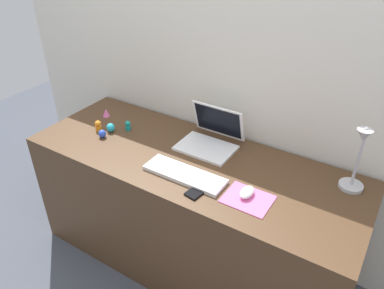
% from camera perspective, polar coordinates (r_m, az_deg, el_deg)
% --- Properties ---
extents(ground_plane, '(6.00, 6.00, 0.00)m').
position_cam_1_polar(ground_plane, '(2.43, -0.14, -16.73)').
color(ground_plane, '#474C56').
extents(back_wall, '(2.98, 0.05, 1.55)m').
position_cam_1_polar(back_wall, '(2.18, 4.98, 3.13)').
color(back_wall, silver).
rests_on(back_wall, ground_plane).
extents(desk, '(1.78, 0.65, 0.74)m').
position_cam_1_polar(desk, '(2.16, -0.15, -10.30)').
color(desk, '#4C331E').
rests_on(desk, ground_plane).
extents(laptop, '(0.30, 0.27, 0.21)m').
position_cam_1_polar(laptop, '(2.03, 2.96, 1.35)').
color(laptop, white).
rests_on(laptop, desk).
extents(keyboard, '(0.41, 0.13, 0.02)m').
position_cam_1_polar(keyboard, '(1.81, -1.13, -4.57)').
color(keyboard, white).
rests_on(keyboard, desk).
extents(mousepad, '(0.21, 0.17, 0.00)m').
position_cam_1_polar(mousepad, '(1.70, 8.47, -8.19)').
color(mousepad, pink).
rests_on(mousepad, desk).
extents(mouse, '(0.06, 0.10, 0.03)m').
position_cam_1_polar(mouse, '(1.70, 8.36, -7.19)').
color(mouse, white).
rests_on(mouse, mousepad).
extents(cell_phone, '(0.08, 0.14, 0.01)m').
position_cam_1_polar(cell_phone, '(1.72, 0.96, -6.98)').
color(cell_phone, black).
rests_on(cell_phone, desk).
extents(desk_lamp, '(0.11, 0.16, 0.35)m').
position_cam_1_polar(desk_lamp, '(1.77, 23.80, -2.38)').
color(desk_lamp, '#B7B7BC').
rests_on(desk_lamp, desk).
extents(toy_figurine_cyan, '(0.05, 0.05, 0.05)m').
position_cam_1_polar(toy_figurine_cyan, '(2.20, -12.25, 2.53)').
color(toy_figurine_cyan, '#28B7CC').
rests_on(toy_figurine_cyan, desk).
extents(toy_figurine_orange, '(0.04, 0.04, 0.06)m').
position_cam_1_polar(toy_figurine_orange, '(2.23, -14.06, 2.80)').
color(toy_figurine_orange, orange).
rests_on(toy_figurine_orange, desk).
extents(toy_figurine_teal, '(0.03, 0.03, 0.06)m').
position_cam_1_polar(toy_figurine_teal, '(2.20, -9.72, 2.87)').
color(toy_figurine_teal, teal).
rests_on(toy_figurine_teal, desk).
extents(toy_figurine_pink, '(0.04, 0.04, 0.05)m').
position_cam_1_polar(toy_figurine_pink, '(2.38, -12.94, 4.74)').
color(toy_figurine_pink, pink).
rests_on(toy_figurine_pink, desk).
extents(toy_figurine_blue, '(0.04, 0.04, 0.05)m').
position_cam_1_polar(toy_figurine_blue, '(2.16, -13.48, 1.60)').
color(toy_figurine_blue, blue).
rests_on(toy_figurine_blue, desk).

